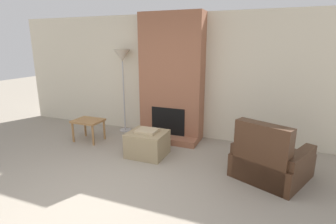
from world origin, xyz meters
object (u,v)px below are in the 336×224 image
Objects in this scene: floor_lamp_left at (122,59)px; armchair at (269,162)px; ottoman at (147,143)px; side_table at (88,123)px.

armchair is at bearing -20.23° from floor_lamp_left.
armchair is (2.08, -0.09, 0.04)m from ottoman.
floor_lamp_left is (-3.20, 1.18, 1.38)m from armchair.
ottoman is 1.50m from side_table.
ottoman is 2.11m from floor_lamp_left.
floor_lamp_left is at bearing 67.66° from side_table.
floor_lamp_left is at bearing 135.69° from ottoman.
armchair is 3.57m from side_table.
side_table is (-1.48, 0.22, 0.15)m from ottoman.
armchair is at bearing -4.96° from side_table.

